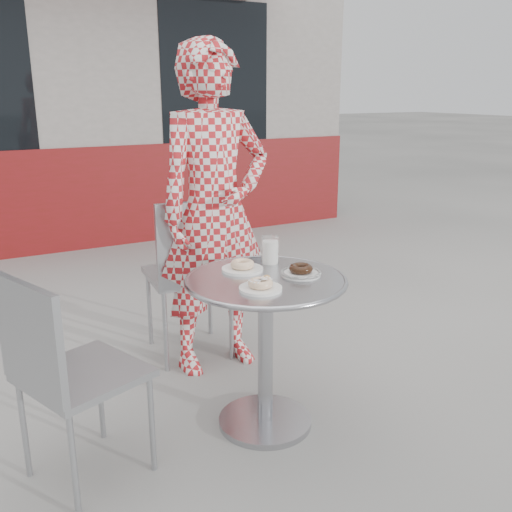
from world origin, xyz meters
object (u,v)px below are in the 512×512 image
bistro_table (266,316)px  chair_left (84,416)px  chair_far (190,306)px  plate_near (261,285)px  seated_person (215,211)px  plate_checker (301,272)px  milk_cup (270,251)px  plate_far (242,267)px

bistro_table → chair_left: (-0.82, 0.02, -0.28)m
chair_far → plate_near: (-0.08, -1.01, 0.45)m
seated_person → plate_checker: seated_person is taller
chair_left → milk_cup: chair_left is taller
chair_left → plate_far: bearing=-101.9°
bistro_table → chair_far: 0.92m
plate_checker → chair_left: bearing=176.6°
plate_far → seated_person: bearing=78.2°
plate_near → milk_cup: size_ratio=1.36×
chair_far → chair_left: (-0.80, -0.87, -0.02)m
chair_far → plate_near: chair_far is taller
chair_left → plate_far: 0.92m
plate_checker → plate_near: bearing=-161.1°
plate_far → chair_left: bearing=-171.0°
bistro_table → plate_near: plate_near is taller
bistro_table → plate_checker: (0.16, -0.04, 0.19)m
chair_far → plate_near: 1.11m
bistro_table → plate_checker: plate_checker is taller
plate_checker → bistro_table: bearing=167.0°
chair_left → seated_person: seated_person is taller
plate_near → plate_checker: bearing=18.9°
plate_far → chair_far: bearing=87.9°
plate_far → plate_checker: size_ratio=1.04×
chair_left → milk_cup: bearing=-101.1°
chair_far → plate_checker: (0.17, -0.92, 0.45)m
bistro_table → chair_far: (-0.01, 0.89, -0.26)m
bistro_table → plate_near: (-0.09, -0.12, 0.20)m
seated_person → plate_checker: bearing=-86.5°
chair_left → plate_checker: bearing=-114.3°
chair_far → milk_cup: chair_far is taller
bistro_table → seated_person: size_ratio=0.41×
chair_left → plate_checker: (0.98, -0.06, 0.47)m
chair_left → milk_cup: 1.09m
bistro_table → plate_far: bearing=105.9°
bistro_table → chair_far: bearing=90.9°
plate_checker → plate_far: bearing=137.9°
milk_cup → chair_left: bearing=-170.3°
chair_far → plate_near: bearing=91.0°
chair_left → chair_far: bearing=-63.8°
plate_far → plate_near: 0.27m
plate_far → plate_near: bearing=-100.9°
seated_person → plate_near: bearing=-104.8°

